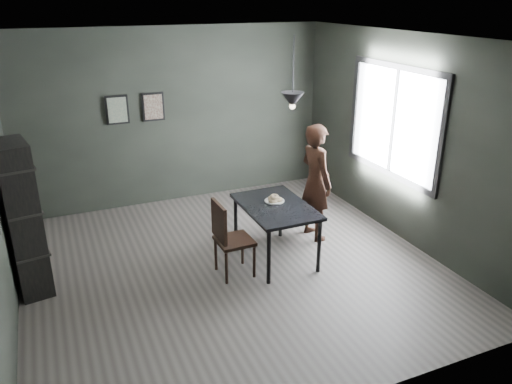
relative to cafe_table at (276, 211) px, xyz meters
name	(u,v)px	position (x,y,z in m)	size (l,w,h in m)	color
ground	(232,266)	(-0.60, 0.00, -0.67)	(5.00, 5.00, 0.00)	#393531
back_wall	(176,117)	(-0.60, 2.50, 0.73)	(5.00, 0.10, 2.80)	black
ceiling	(228,38)	(-0.60, 0.00, 2.13)	(5.00, 5.00, 0.02)	silver
window_assembly	(393,122)	(1.87, 0.20, 0.93)	(0.04, 1.96, 1.56)	white
cafe_table	(276,211)	(0.00, 0.00, 0.00)	(0.80, 1.20, 0.75)	black
white_plate	(274,201)	(0.03, 0.10, 0.08)	(0.23, 0.23, 0.01)	white
donut_pile	(274,199)	(0.03, 0.10, 0.12)	(0.20, 0.19, 0.09)	beige
woman	(316,182)	(0.78, 0.35, 0.15)	(0.60, 0.40, 1.65)	black
wood_chair	(228,234)	(-0.71, -0.17, -0.12)	(0.43, 0.43, 0.97)	black
shelf_unit	(22,220)	(-2.92, 0.44, 0.23)	(0.34, 0.60, 1.79)	black
pendant_lamp	(292,100)	(0.25, 0.10, 1.38)	(0.28, 0.28, 0.86)	black
framed_print_left	(117,110)	(-1.50, 2.47, 0.93)	(0.34, 0.04, 0.44)	black
framed_print_right	(153,107)	(-0.95, 2.47, 0.93)	(0.34, 0.04, 0.44)	black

